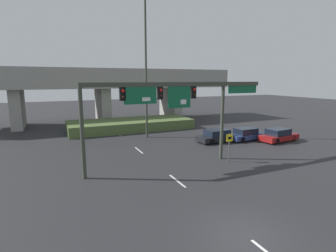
% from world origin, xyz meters
% --- Properties ---
extents(ground_plane, '(160.00, 160.00, 0.00)m').
position_xyz_m(ground_plane, '(0.00, 0.00, 0.00)').
color(ground_plane, '#262628').
extents(lane_markings, '(0.14, 36.03, 0.01)m').
position_xyz_m(lane_markings, '(0.00, 15.16, 0.00)').
color(lane_markings, silver).
rests_on(lane_markings, ground).
extents(signal_gantry, '(14.90, 0.44, 6.52)m').
position_xyz_m(signal_gantry, '(1.04, 9.72, 5.26)').
color(signal_gantry, '#383D33').
rests_on(signal_gantry, ground).
extents(speed_limit_sign, '(0.60, 0.11, 2.38)m').
position_xyz_m(speed_limit_sign, '(5.68, 8.73, 1.55)').
color(speed_limit_sign, '#4C4C4C').
rests_on(speed_limit_sign, ground).
extents(highway_light_pole_near, '(0.70, 0.36, 15.72)m').
position_xyz_m(highway_light_pole_near, '(2.63, 20.27, 8.24)').
color(highway_light_pole_near, '#383D33').
rests_on(highway_light_pole_near, ground).
extents(overpass_bridge, '(41.29, 8.24, 8.29)m').
position_xyz_m(overpass_bridge, '(0.00, 33.50, 5.77)').
color(overpass_bridge, gray).
rests_on(overpass_bridge, ground).
extents(grass_embankment, '(16.36, 6.23, 1.27)m').
position_xyz_m(grass_embankment, '(2.33, 25.92, 0.64)').
color(grass_embankment, '#4C6033').
rests_on(grass_embankment, ground).
extents(parked_sedan_near_right, '(4.82, 2.11, 1.35)m').
position_xyz_m(parked_sedan_near_right, '(8.97, 15.05, 0.63)').
color(parked_sedan_near_right, black).
rests_on(parked_sedan_near_right, ground).
extents(parked_sedan_mid_right, '(4.47, 2.02, 1.36)m').
position_xyz_m(parked_sedan_mid_right, '(12.35, 14.43, 0.63)').
color(parked_sedan_mid_right, navy).
rests_on(parked_sedan_mid_right, ground).
extents(parked_sedan_far_right, '(4.76, 2.39, 1.41)m').
position_xyz_m(parked_sedan_far_right, '(15.20, 12.51, 0.65)').
color(parked_sedan_far_right, maroon).
rests_on(parked_sedan_far_right, ground).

